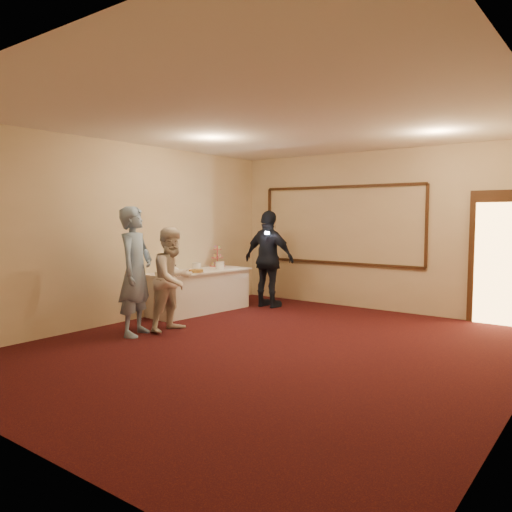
{
  "coord_description": "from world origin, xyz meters",
  "views": [
    {
      "loc": [
        3.76,
        -5.4,
        1.79
      ],
      "look_at": [
        -0.93,
        0.87,
        1.15
      ],
      "focal_mm": 35.0,
      "sensor_mm": 36.0,
      "label": 1
    }
  ],
  "objects_px": {
    "cupcake_stand": "(217,258)",
    "guest": "(269,259)",
    "buffet_table": "(198,291)",
    "woman": "(173,279)",
    "pavlova_tray": "(171,271)",
    "man": "(136,271)",
    "plate_stack_b": "(220,265)",
    "plate_stack_a": "(196,267)",
    "tart": "(196,271)"
  },
  "relations": [
    {
      "from": "plate_stack_a",
      "to": "buffet_table",
      "type": "bearing_deg",
      "value": 1.78
    },
    {
      "from": "plate_stack_a",
      "to": "woman",
      "type": "height_order",
      "value": "woman"
    },
    {
      "from": "woman",
      "to": "buffet_table",
      "type": "bearing_deg",
      "value": 26.85
    },
    {
      "from": "cupcake_stand",
      "to": "woman",
      "type": "distance_m",
      "value": 2.36
    },
    {
      "from": "tart",
      "to": "man",
      "type": "height_order",
      "value": "man"
    },
    {
      "from": "cupcake_stand",
      "to": "woman",
      "type": "bearing_deg",
      "value": -65.73
    },
    {
      "from": "pavlova_tray",
      "to": "plate_stack_b",
      "type": "relative_size",
      "value": 2.91
    },
    {
      "from": "pavlova_tray",
      "to": "woman",
      "type": "distance_m",
      "value": 0.77
    },
    {
      "from": "man",
      "to": "woman",
      "type": "xyz_separation_m",
      "value": [
        0.23,
        0.53,
        -0.16
      ]
    },
    {
      "from": "buffet_table",
      "to": "pavlova_tray",
      "type": "height_order",
      "value": "pavlova_tray"
    },
    {
      "from": "cupcake_stand",
      "to": "pavlova_tray",
      "type": "bearing_deg",
      "value": -76.7
    },
    {
      "from": "pavlova_tray",
      "to": "cupcake_stand",
      "type": "xyz_separation_m",
      "value": [
        -0.39,
        1.64,
        0.09
      ]
    },
    {
      "from": "buffet_table",
      "to": "woman",
      "type": "xyz_separation_m",
      "value": [
        0.75,
        -1.35,
        0.42
      ]
    },
    {
      "from": "woman",
      "to": "tart",
      "type": "bearing_deg",
      "value": 23.84
    },
    {
      "from": "pavlova_tray",
      "to": "woman",
      "type": "xyz_separation_m",
      "value": [
        0.58,
        -0.51,
        -0.04
      ]
    },
    {
      "from": "pavlova_tray",
      "to": "guest",
      "type": "height_order",
      "value": "guest"
    },
    {
      "from": "tart",
      "to": "plate_stack_a",
      "type": "bearing_deg",
      "value": 132.04
    },
    {
      "from": "man",
      "to": "woman",
      "type": "bearing_deg",
      "value": -46.37
    },
    {
      "from": "buffet_table",
      "to": "man",
      "type": "relative_size",
      "value": 1.12
    },
    {
      "from": "pavlova_tray",
      "to": "cupcake_stand",
      "type": "bearing_deg",
      "value": 103.3
    },
    {
      "from": "pavlova_tray",
      "to": "tart",
      "type": "relative_size",
      "value": 1.63
    },
    {
      "from": "cupcake_stand",
      "to": "guest",
      "type": "height_order",
      "value": "guest"
    },
    {
      "from": "woman",
      "to": "plate_stack_b",
      "type": "bearing_deg",
      "value": 15.87
    },
    {
      "from": "pavlova_tray",
      "to": "cupcake_stand",
      "type": "distance_m",
      "value": 1.69
    },
    {
      "from": "cupcake_stand",
      "to": "plate_stack_a",
      "type": "bearing_deg",
      "value": -77.06
    },
    {
      "from": "plate_stack_b",
      "to": "cupcake_stand",
      "type": "bearing_deg",
      "value": 136.5
    },
    {
      "from": "plate_stack_b",
      "to": "tart",
      "type": "bearing_deg",
      "value": -84.61
    },
    {
      "from": "cupcake_stand",
      "to": "guest",
      "type": "relative_size",
      "value": 0.24
    },
    {
      "from": "pavlova_tray",
      "to": "tart",
      "type": "bearing_deg",
      "value": 82.44
    },
    {
      "from": "cupcake_stand",
      "to": "plate_stack_a",
      "type": "relative_size",
      "value": 2.71
    },
    {
      "from": "guest",
      "to": "man",
      "type": "bearing_deg",
      "value": 85.86
    },
    {
      "from": "buffet_table",
      "to": "tart",
      "type": "distance_m",
      "value": 0.57
    },
    {
      "from": "tart",
      "to": "man",
      "type": "relative_size",
      "value": 0.16
    },
    {
      "from": "plate_stack_a",
      "to": "plate_stack_b",
      "type": "bearing_deg",
      "value": 64.24
    },
    {
      "from": "tart",
      "to": "guest",
      "type": "distance_m",
      "value": 1.59
    },
    {
      "from": "plate_stack_b",
      "to": "woman",
      "type": "xyz_separation_m",
      "value": [
        0.58,
        -1.78,
        -0.04
      ]
    },
    {
      "from": "cupcake_stand",
      "to": "guest",
      "type": "xyz_separation_m",
      "value": [
        1.0,
        0.38,
        0.01
      ]
    },
    {
      "from": "plate_stack_a",
      "to": "guest",
      "type": "relative_size",
      "value": 0.09
    },
    {
      "from": "buffet_table",
      "to": "plate_stack_b",
      "type": "xyz_separation_m",
      "value": [
        0.17,
        0.43,
        0.45
      ]
    },
    {
      "from": "pavlova_tray",
      "to": "woman",
      "type": "relative_size",
      "value": 0.31
    },
    {
      "from": "buffet_table",
      "to": "woman",
      "type": "bearing_deg",
      "value": -60.98
    },
    {
      "from": "plate_stack_a",
      "to": "tart",
      "type": "distance_m",
      "value": 0.41
    },
    {
      "from": "cupcake_stand",
      "to": "guest",
      "type": "distance_m",
      "value": 1.07
    },
    {
      "from": "pavlova_tray",
      "to": "tart",
      "type": "xyz_separation_m",
      "value": [
        0.07,
        0.54,
        -0.05
      ]
    },
    {
      "from": "buffet_table",
      "to": "woman",
      "type": "height_order",
      "value": "woman"
    },
    {
      "from": "plate_stack_b",
      "to": "tart",
      "type": "distance_m",
      "value": 0.74
    },
    {
      "from": "tart",
      "to": "woman",
      "type": "distance_m",
      "value": 1.16
    },
    {
      "from": "cupcake_stand",
      "to": "woman",
      "type": "xyz_separation_m",
      "value": [
        0.97,
        -2.15,
        -0.13
      ]
    },
    {
      "from": "man",
      "to": "guest",
      "type": "distance_m",
      "value": 3.08
    },
    {
      "from": "man",
      "to": "tart",
      "type": "bearing_deg",
      "value": -12.86
    }
  ]
}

